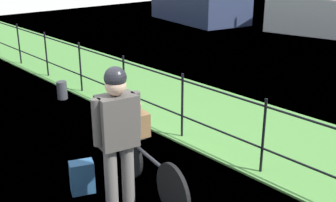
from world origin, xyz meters
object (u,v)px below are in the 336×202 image
cyclist_person (118,130)px  backpack_on_paving (82,177)px  mooring_bollard (62,90)px  terrier_dog (134,106)px  moored_boat_near (333,10)px  wooden_crate (133,123)px  bicycle_main (149,168)px

cyclist_person → backpack_on_paving: bearing=-170.9°
mooring_bollard → terrier_dog: bearing=-13.6°
backpack_on_paving → moored_boat_near: size_ratio=0.09×
wooden_crate → backpack_on_paving: bearing=-105.6°
terrier_dog → backpack_on_paving: bearing=-107.7°
bicycle_main → wooden_crate: (-0.38, 0.07, 0.45)m
bicycle_main → terrier_dog: size_ratio=5.16×
wooden_crate → terrier_dog: 0.23m
terrier_dog → cyclist_person: 0.70m
bicycle_main → wooden_crate: wooden_crate is taller
terrier_dog → cyclist_person: bearing=-51.1°
cyclist_person → moored_boat_near: size_ratio=0.38×
mooring_bollard → backpack_on_paving: bearing=-24.5°
wooden_crate → bicycle_main: bearing=-10.9°
backpack_on_paving → wooden_crate: bearing=-174.2°
bicycle_main → wooden_crate: size_ratio=4.35×
terrier_dog → moored_boat_near: moored_boat_near is taller
terrier_dog → moored_boat_near: size_ratio=0.07×
terrier_dog → cyclist_person: size_ratio=0.19×
bicycle_main → mooring_bollard: bicycle_main is taller
wooden_crate → mooring_bollard: (-3.42, 0.83, -0.61)m
bicycle_main → backpack_on_paving: bearing=-134.2°
wooden_crate → terrier_dog: terrier_dog is taller
wooden_crate → mooring_bollard: bearing=166.4°
terrier_dog → mooring_bollard: bearing=166.4°
backpack_on_paving → moored_boat_near: bearing=-143.6°
backpack_on_paving → mooring_bollard: 3.56m
bicycle_main → cyclist_person: bearing=-80.2°
bicycle_main → cyclist_person: cyclist_person is taller
cyclist_person → backpack_on_paving: size_ratio=4.21×
wooden_crate → moored_boat_near: moored_boat_near is taller
bicycle_main → moored_boat_near: bearing=108.4°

